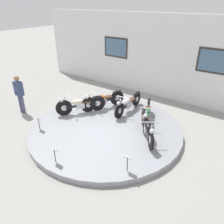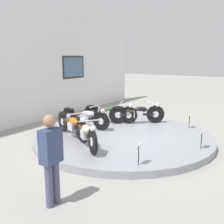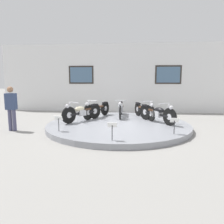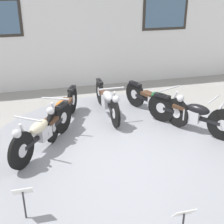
# 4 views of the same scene
# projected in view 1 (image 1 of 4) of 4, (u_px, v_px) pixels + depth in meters

# --- Properties ---
(ground_plane) EXTENTS (60.00, 60.00, 0.00)m
(ground_plane) POSITION_uv_depth(u_px,v_px,m) (106.00, 131.00, 7.91)
(ground_plane) COLOR gray
(display_platform) EXTENTS (5.37, 5.37, 0.18)m
(display_platform) POSITION_uv_depth(u_px,v_px,m) (106.00, 129.00, 7.87)
(display_platform) COLOR gray
(display_platform) RESTS_ON ground_plane
(back_wall) EXTENTS (14.00, 0.22, 3.77)m
(back_wall) POSITION_uv_depth(u_px,v_px,m) (160.00, 57.00, 10.05)
(back_wall) COLOR white
(back_wall) RESTS_ON ground_plane
(motorcycle_cream) EXTENTS (1.20, 1.65, 0.80)m
(motorcycle_cream) POSITION_uv_depth(u_px,v_px,m) (80.00, 104.00, 8.62)
(motorcycle_cream) COLOR black
(motorcycle_cream) RESTS_ON display_platform
(motorcycle_orange) EXTENTS (0.84, 1.84, 0.79)m
(motorcycle_orange) POSITION_uv_depth(u_px,v_px,m) (102.00, 100.00, 9.00)
(motorcycle_orange) COLOR black
(motorcycle_orange) RESTS_ON display_platform
(motorcycle_silver) EXTENTS (0.54, 1.96, 0.78)m
(motorcycle_silver) POSITION_uv_depth(u_px,v_px,m) (128.00, 103.00, 8.72)
(motorcycle_silver) COLOR black
(motorcycle_silver) RESTS_ON display_platform
(motorcycle_green) EXTENTS (0.81, 1.85, 0.79)m
(motorcycle_green) POSITION_uv_depth(u_px,v_px,m) (147.00, 114.00, 7.93)
(motorcycle_green) COLOR black
(motorcycle_green) RESTS_ON display_platform
(motorcycle_black) EXTENTS (1.25, 1.62, 0.80)m
(motorcycle_black) POSITION_uv_depth(u_px,v_px,m) (147.00, 127.00, 7.08)
(motorcycle_black) COLOR black
(motorcycle_black) RESTS_ON display_platform
(info_placard_front_left) EXTENTS (0.26, 0.11, 0.51)m
(info_placard_front_left) POSITION_uv_depth(u_px,v_px,m) (38.00, 120.00, 7.55)
(info_placard_front_left) COLOR #333338
(info_placard_front_left) RESTS_ON display_platform
(info_placard_front_centre) EXTENTS (0.26, 0.11, 0.51)m
(info_placard_front_centre) POSITION_uv_depth(u_px,v_px,m) (54.00, 151.00, 5.98)
(info_placard_front_centre) COLOR #333338
(info_placard_front_centre) RESTS_ON display_platform
(info_placard_front_right) EXTENTS (0.26, 0.11, 0.51)m
(info_placard_front_right) POSITION_uv_depth(u_px,v_px,m) (127.00, 160.00, 5.66)
(info_placard_front_right) COLOR #333338
(info_placard_front_right) RESTS_ON display_platform
(visitor_standing) EXTENTS (0.36, 0.22, 1.59)m
(visitor_standing) POSITION_uv_depth(u_px,v_px,m) (19.00, 92.00, 8.85)
(visitor_standing) COLOR #4C4C6B
(visitor_standing) RESTS_ON ground_plane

